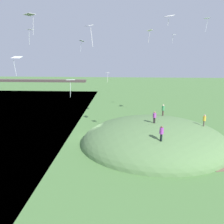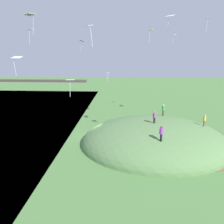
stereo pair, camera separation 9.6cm
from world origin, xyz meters
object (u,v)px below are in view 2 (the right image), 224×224
(person_watching_kites, at_px, (161,132))
(kite_13, at_px, (16,58))
(person_walking_path, at_px, (205,119))
(kite_1, at_px, (70,81))
(kite_11, at_px, (207,19))
(person_near_shore, at_px, (163,109))
(person_on_hilltop, at_px, (155,116))
(kite_5, at_px, (89,27))
(kite_8, at_px, (82,41))
(kite_9, at_px, (30,31))
(kite_2, at_px, (30,15))
(kite_6, at_px, (174,35))
(kite_7, at_px, (107,74))
(kite_4, at_px, (169,16))
(kite_10, at_px, (150,31))

(person_watching_kites, relative_size, kite_13, 0.97)
(person_watching_kites, height_order, person_walking_path, person_watching_kites)
(kite_1, bearing_deg, kite_11, 47.06)
(person_watching_kites, relative_size, person_near_shore, 1.04)
(person_on_hilltop, xyz_separation_m, kite_5, (-7.27, -8.47, 10.47))
(kite_8, xyz_separation_m, kite_9, (-5.04, -10.21, 1.01))
(kite_2, height_order, kite_6, kite_2)
(kite_7, height_order, kite_8, kite_8)
(kite_9, bearing_deg, kite_13, -77.39)
(person_on_hilltop, relative_size, kite_9, 0.83)
(person_on_hilltop, bearing_deg, kite_9, 24.20)
(kite_13, bearing_deg, kite_6, 49.36)
(person_on_hilltop, bearing_deg, person_watching_kites, 122.97)
(kite_1, height_order, kite_8, kite_8)
(kite_6, xyz_separation_m, kite_11, (3.89, -5.68, 2.15))
(kite_4, distance_m, kite_6, 15.11)
(kite_5, distance_m, kite_6, 27.12)
(kite_7, bearing_deg, person_on_hilltop, -52.33)
(person_on_hilltop, distance_m, kite_8, 19.40)
(kite_7, relative_size, kite_9, 0.80)
(kite_1, xyz_separation_m, kite_5, (1.72, 0.77, 4.63))
(kite_2, distance_m, kite_8, 16.90)
(kite_4, height_order, kite_13, kite_4)
(person_walking_path, relative_size, kite_10, 0.85)
(person_watching_kites, distance_m, kite_9, 21.44)
(kite_4, relative_size, kite_13, 0.73)
(kite_4, xyz_separation_m, kite_11, (7.57, 8.92, 0.75))
(kite_6, height_order, kite_11, kite_11)
(kite_8, bearing_deg, kite_11, -5.09)
(kite_5, bearing_deg, kite_9, 132.99)
(kite_11, bearing_deg, kite_9, -161.88)
(kite_5, bearing_deg, kite_8, 102.15)
(person_walking_path, bearing_deg, kite_2, 97.53)
(kite_6, distance_m, kite_11, 7.21)
(kite_6, xyz_separation_m, kite_8, (-16.67, -3.84, -1.19))
(kite_4, bearing_deg, kite_10, 102.06)
(kite_1, height_order, kite_4, kite_4)
(person_near_shore, relative_size, kite_8, 0.93)
(person_watching_kites, height_order, kite_1, kite_1)
(person_walking_path, relative_size, kite_6, 1.10)
(person_watching_kites, xyz_separation_m, kite_11, (8.67, 14.57, 13.91))
(kite_9, distance_m, kite_10, 17.82)
(kite_9, distance_m, kite_11, 27.04)
(person_near_shore, xyz_separation_m, kite_2, (-15.95, -9.64, 12.23))
(person_watching_kites, distance_m, kite_8, 22.86)
(person_watching_kites, distance_m, kite_5, 13.91)
(kite_1, bearing_deg, kite_9, 125.29)
(kite_1, height_order, kite_10, kite_10)
(kite_8, bearing_deg, kite_2, -98.02)
(kite_2, xyz_separation_m, kite_11, (22.91, 14.79, 1.34))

